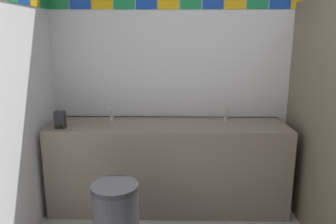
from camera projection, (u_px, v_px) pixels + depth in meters
wall_back at (231, 76)px, 3.32m from camera, size 3.62×0.09×2.54m
vanity_counter at (168, 165)px, 3.20m from camera, size 2.25×0.57×0.85m
faucet_left at (111, 116)px, 3.19m from camera, size 0.04×0.10×0.14m
faucet_right at (226, 116)px, 3.17m from camera, size 0.04×0.10×0.14m
soap_dispenser at (60, 120)px, 2.95m from camera, size 0.09×0.09×0.16m
trash_bin at (116, 220)px, 2.49m from camera, size 0.36×0.36×0.60m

